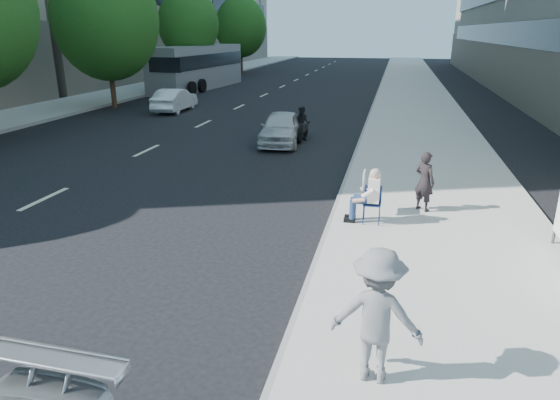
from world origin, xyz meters
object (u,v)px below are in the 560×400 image
(white_sedan_near, at_px, (281,128))
(white_sedan_mid, at_px, (175,100))
(pedestrian_woman, at_px, (425,181))
(motorcycle, at_px, (302,125))
(seated_protester, at_px, (368,192))
(bus, at_px, (198,68))
(jogger, at_px, (377,316))

(white_sedan_near, distance_m, white_sedan_mid, 10.64)
(white_sedan_near, bearing_deg, pedestrian_woman, -59.61)
(white_sedan_near, xyz_separation_m, motorcycle, (0.72, 0.88, -0.01))
(seated_protester, xyz_separation_m, motorcycle, (-3.27, 9.43, -0.24))
(pedestrian_woman, height_order, white_sedan_mid, pedestrian_woman)
(seated_protester, relative_size, bus, 0.11)
(pedestrian_woman, relative_size, motorcycle, 0.73)
(white_sedan_near, bearing_deg, seated_protester, -70.11)
(seated_protester, relative_size, white_sedan_near, 0.34)
(pedestrian_woman, height_order, bus, bus)
(motorcycle, relative_size, bus, 0.17)
(white_sedan_near, distance_m, bus, 21.65)
(seated_protester, height_order, white_sedan_mid, seated_protester)
(white_sedan_mid, bearing_deg, jogger, 117.95)
(seated_protester, xyz_separation_m, bus, (-14.95, 27.20, 0.76))
(motorcycle, xyz_separation_m, bus, (-11.68, 17.77, 1.00))
(white_sedan_mid, bearing_deg, seated_protester, 125.01)
(pedestrian_woman, distance_m, white_sedan_mid, 19.65)
(seated_protester, relative_size, pedestrian_woman, 0.88)
(jogger, bearing_deg, white_sedan_near, -68.17)
(seated_protester, distance_m, bus, 31.05)
(pedestrian_woman, relative_size, white_sedan_near, 0.39)
(jogger, distance_m, bus, 36.21)
(seated_protester, bearing_deg, white_sedan_mid, 127.10)
(white_sedan_mid, xyz_separation_m, motorcycle, (8.60, -6.27, -0.00))
(jogger, bearing_deg, motorcycle, -71.71)
(seated_protester, height_order, bus, bus)
(seated_protester, xyz_separation_m, jogger, (0.43, -5.57, 0.17))
(seated_protester, distance_m, motorcycle, 9.98)
(seated_protester, height_order, pedestrian_woman, pedestrian_woman)
(bus, bearing_deg, jogger, -60.55)
(seated_protester, distance_m, white_sedan_near, 9.44)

